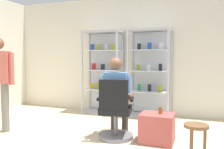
{
  "coord_description": "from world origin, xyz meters",
  "views": [
    {
      "loc": [
        1.65,
        -2.55,
        1.3
      ],
      "look_at": [
        0.18,
        1.39,
        1.0
      ],
      "focal_mm": 39.39,
      "sensor_mm": 36.0,
      "label": 1
    }
  ],
  "objects": [
    {
      "name": "back_wall",
      "position": [
        0.0,
        3.0,
        1.35
      ],
      "size": [
        6.0,
        0.1,
        2.7
      ],
      "primitive_type": "cube",
      "color": "silver",
      "rests_on": "ground"
    },
    {
      "name": "display_cabinet_left",
      "position": [
        -0.55,
        2.76,
        0.96
      ],
      "size": [
        0.9,
        0.45,
        1.9
      ],
      "color": "#B7B7BC",
      "rests_on": "ground"
    },
    {
      "name": "display_cabinet_right",
      "position": [
        0.55,
        2.76,
        0.96
      ],
      "size": [
        0.9,
        0.45,
        1.9
      ],
      "color": "#B7B7BC",
      "rests_on": "ground"
    },
    {
      "name": "office_chair",
      "position": [
        0.36,
        1.04,
        0.39
      ],
      "size": [
        0.61,
        0.57,
        0.96
      ],
      "color": "slate",
      "rests_on": "ground"
    },
    {
      "name": "seated_shopkeeper",
      "position": [
        0.33,
        1.2,
        0.71
      ],
      "size": [
        0.54,
        0.61,
        1.29
      ],
      "color": "#3F382D",
      "rests_on": "ground"
    },
    {
      "name": "storage_crate",
      "position": [
        1.01,
        1.12,
        0.22
      ],
      "size": [
        0.5,
        0.41,
        0.44
      ],
      "primitive_type": "cube",
      "color": "#B24C47",
      "rests_on": "ground"
    },
    {
      "name": "tea_glass",
      "position": [
        1.06,
        1.14,
        0.5
      ],
      "size": [
        0.06,
        0.06,
        0.11
      ],
      "primitive_type": "cylinder",
      "color": "brown",
      "rests_on": "storage_crate"
    },
    {
      "name": "wooden_stool",
      "position": [
        1.58,
        0.8,
        0.34
      ],
      "size": [
        0.32,
        0.32,
        0.42
      ],
      "color": "brown",
      "rests_on": "ground"
    }
  ]
}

